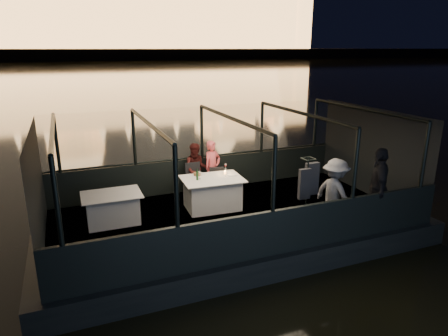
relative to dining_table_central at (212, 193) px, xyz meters
name	(u,v)px	position (x,y,z in m)	size (l,w,h in m)	color
river_water	(77,70)	(0.23, 79.42, -0.89)	(500.00, 500.00, 0.00)	black
boat_hull	(230,235)	(0.23, -0.58, -0.89)	(8.60, 4.40, 1.00)	black
boat_deck	(230,216)	(0.23, -0.58, -0.41)	(8.00, 4.00, 0.04)	black
gunwale_port	(202,173)	(0.23, 1.42, 0.06)	(8.00, 0.08, 0.90)	black
gunwale_starboard	(272,233)	(0.23, -2.58, 0.06)	(8.00, 0.08, 0.90)	black
cabin_glass_port	(202,132)	(0.23, 1.42, 1.21)	(8.00, 0.02, 1.40)	#99B2B2
cabin_glass_starboard	(274,174)	(0.23, -2.58, 1.21)	(8.00, 0.02, 1.40)	#99B2B2
cabin_roof_glass	(231,118)	(0.23, -0.58, 1.91)	(8.00, 4.00, 0.02)	#99B2B2
end_wall_fore	(37,191)	(-3.77, -0.58, 0.76)	(0.02, 4.00, 2.30)	black
end_wall_aft	(371,152)	(4.23, -0.58, 0.76)	(0.02, 4.00, 2.30)	black
canopy_ribs	(231,168)	(0.23, -0.58, 0.76)	(8.00, 4.00, 2.30)	black
embankment	(65,55)	(0.23, 209.42, 0.11)	(400.00, 140.00, 6.00)	#423D33
dining_table_central	(212,193)	(0.00, 0.00, 0.00)	(1.45, 1.05, 0.77)	silver
dining_table_aft	(112,207)	(-2.36, 0.04, 0.00)	(1.28, 0.93, 0.68)	white
chair_port_left	(195,181)	(-0.17, 0.85, 0.06)	(0.42, 0.42, 0.90)	black
chair_port_right	(219,182)	(0.38, 0.53, 0.06)	(0.37, 0.37, 0.80)	black
coat_stand	(307,191)	(1.39, -1.92, 0.51)	(0.46, 0.37, 1.65)	black
person_woman_coral	(212,166)	(0.38, 1.02, 0.36)	(0.52, 0.34, 1.44)	#ED565B
person_man_maroon	(196,167)	(-0.05, 1.08, 0.36)	(0.67, 0.52, 1.39)	#3C1210
passenger_stripe	(335,190)	(2.08, -1.96, 0.47)	(1.00, 0.56, 1.54)	white
passenger_dark	(378,188)	(3.00, -2.23, 0.47)	(1.04, 0.44, 1.76)	black
wine_bottle	(197,174)	(-0.37, 0.02, 0.53)	(0.06, 0.06, 0.27)	#143918
bread_basket	(197,174)	(-0.26, 0.35, 0.42)	(0.18, 0.18, 0.07)	brown
amber_candle	(225,172)	(0.42, 0.22, 0.42)	(0.05, 0.05, 0.08)	#FF9B3F
plate_near	(231,175)	(0.53, 0.07, 0.39)	(0.24, 0.24, 0.02)	white
plate_far	(200,174)	(-0.16, 0.42, 0.39)	(0.24, 0.24, 0.01)	silver
wine_glass_white	(200,175)	(-0.29, 0.07, 0.48)	(0.06, 0.06, 0.19)	silver
wine_glass_red	(226,168)	(0.51, 0.40, 0.48)	(0.07, 0.07, 0.20)	silver
wine_glass_empty	(226,173)	(0.36, 0.03, 0.48)	(0.06, 0.06, 0.18)	silver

